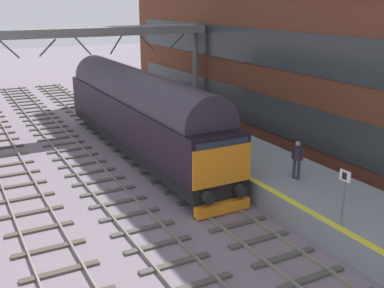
% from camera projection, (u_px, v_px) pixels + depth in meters
% --- Properties ---
extents(ground_plane, '(140.00, 140.00, 0.00)m').
position_uv_depth(ground_plane, '(181.00, 184.00, 21.91)').
color(ground_plane, slate).
rests_on(ground_plane, ground).
extents(track_main, '(2.50, 60.00, 0.15)m').
position_uv_depth(track_main, '(181.00, 183.00, 21.89)').
color(track_main, gray).
rests_on(track_main, ground).
extents(track_adjacent_west, '(2.50, 60.00, 0.15)m').
position_uv_depth(track_adjacent_west, '(113.00, 196.00, 20.38)').
color(track_adjacent_west, slate).
rests_on(track_adjacent_west, ground).
extents(track_adjacent_far_west, '(2.50, 60.00, 0.15)m').
position_uv_depth(track_adjacent_far_west, '(32.00, 212.00, 18.84)').
color(track_adjacent_far_west, gray).
rests_on(track_adjacent_far_west, ground).
extents(station_platform, '(4.00, 44.00, 1.01)m').
position_uv_depth(station_platform, '(245.00, 162.00, 23.38)').
color(station_platform, gray).
rests_on(station_platform, ground).
extents(diesel_locomotive, '(2.74, 17.64, 4.68)m').
position_uv_depth(diesel_locomotive, '(139.00, 111.00, 25.43)').
color(diesel_locomotive, black).
rests_on(diesel_locomotive, ground).
extents(platform_number_sign, '(0.10, 0.44, 1.93)m').
position_uv_depth(platform_number_sign, '(344.00, 189.00, 15.38)').
color(platform_number_sign, slate).
rests_on(platform_number_sign, station_platform).
extents(waiting_passenger, '(0.46, 0.46, 1.64)m').
position_uv_depth(waiting_passenger, '(297.00, 157.00, 19.52)').
color(waiting_passenger, '#263138').
rests_on(waiting_passenger, station_platform).
extents(overhead_footbridge, '(16.05, 2.00, 6.64)m').
position_uv_depth(overhead_footbridge, '(82.00, 37.00, 28.41)').
color(overhead_footbridge, slate).
rests_on(overhead_footbridge, ground).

